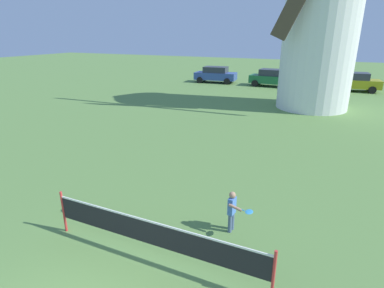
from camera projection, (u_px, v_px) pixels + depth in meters
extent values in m
cylinder|color=white|center=(321.00, 28.00, 19.16)|extent=(4.47, 4.47, 9.94)
cylinder|color=red|center=(64.00, 212.00, 7.68)|extent=(0.06, 0.06, 1.10)
cylinder|color=red|center=(274.00, 276.00, 5.65)|extent=(0.06, 0.06, 1.10)
cube|color=black|center=(152.00, 234.00, 6.63)|extent=(5.08, 0.01, 0.55)
cube|color=white|center=(152.00, 222.00, 6.53)|extent=(5.08, 0.02, 0.04)
cylinder|color=slate|center=(232.00, 221.00, 7.85)|extent=(0.10, 0.10, 0.49)
cylinder|color=slate|center=(230.00, 223.00, 7.74)|extent=(0.10, 0.10, 0.49)
cube|color=#4C7AD1|center=(232.00, 206.00, 7.64)|extent=(0.16, 0.26, 0.44)
sphere|color=tan|center=(232.00, 195.00, 7.54)|extent=(0.16, 0.16, 0.16)
cylinder|color=tan|center=(235.00, 204.00, 7.77)|extent=(0.07, 0.07, 0.33)
cylinder|color=tan|center=(235.00, 208.00, 7.43)|extent=(0.34, 0.11, 0.13)
cylinder|color=#338CCC|center=(240.00, 209.00, 7.37)|extent=(0.22, 0.05, 0.04)
ellipsoid|color=#338CCC|center=(249.00, 212.00, 7.26)|extent=(0.21, 0.26, 0.03)
sphere|color=orange|center=(70.00, 208.00, 8.68)|extent=(0.24, 0.24, 0.24)
cube|color=#334C99|center=(216.00, 76.00, 31.17)|extent=(4.20, 2.08, 0.70)
cube|color=#2D333D|center=(216.00, 70.00, 30.96)|extent=(2.40, 1.70, 0.56)
cylinder|color=black|center=(231.00, 79.00, 31.61)|extent=(0.61, 0.24, 0.60)
cylinder|color=black|center=(227.00, 81.00, 30.10)|extent=(0.61, 0.24, 0.60)
cylinder|color=black|center=(205.00, 78.00, 32.48)|extent=(0.61, 0.24, 0.60)
cylinder|color=black|center=(200.00, 80.00, 30.97)|extent=(0.61, 0.24, 0.60)
cube|color=#1E6638|center=(272.00, 79.00, 28.97)|extent=(4.02, 1.81, 0.70)
cube|color=#2D333D|center=(272.00, 72.00, 28.76)|extent=(2.27, 1.56, 0.56)
cylinder|color=black|center=(288.00, 83.00, 29.24)|extent=(0.60, 0.20, 0.60)
cylinder|color=black|center=(285.00, 85.00, 27.81)|extent=(0.60, 0.20, 0.60)
cylinder|color=black|center=(260.00, 81.00, 30.38)|extent=(0.60, 0.20, 0.60)
cylinder|color=black|center=(255.00, 83.00, 28.94)|extent=(0.60, 0.20, 0.60)
cube|color=#999919|center=(351.00, 83.00, 26.64)|extent=(4.65, 2.14, 0.70)
cube|color=#2D333D|center=(352.00, 76.00, 26.43)|extent=(2.66, 1.74, 0.56)
cylinder|color=black|center=(369.00, 87.00, 27.03)|extent=(0.61, 0.24, 0.60)
cylinder|color=black|center=(372.00, 90.00, 25.52)|extent=(0.61, 0.24, 0.60)
cylinder|color=black|center=(330.00, 85.00, 27.99)|extent=(0.61, 0.24, 0.60)
cylinder|color=black|center=(332.00, 88.00, 26.47)|extent=(0.61, 0.24, 0.60)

